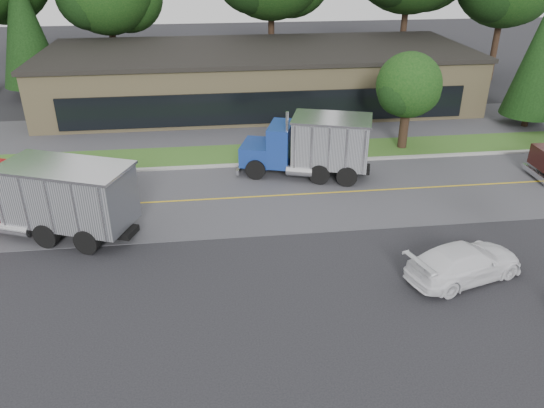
{
  "coord_description": "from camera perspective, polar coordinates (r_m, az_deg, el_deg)",
  "views": [
    {
      "loc": [
        -2.01,
        -15.28,
        11.96
      ],
      "look_at": [
        0.44,
        4.59,
        1.8
      ],
      "focal_mm": 35.0,
      "sensor_mm": 36.0,
      "label": 1
    }
  ],
  "objects": [
    {
      "name": "dump_truck_red",
      "position": [
        25.2,
        -23.4,
        0.8
      ],
      "size": [
        9.54,
        5.73,
        3.36
      ],
      "rotation": [
        0.0,
        0.0,
        2.76
      ],
      "color": "black",
      "rests_on": "ground"
    },
    {
      "name": "strip_mall",
      "position": [
        42.66,
        -1.48,
        13.4
      ],
      "size": [
        32.0,
        12.0,
        4.0
      ],
      "primitive_type": "cube",
      "color": "#99875D",
      "rests_on": "ground"
    },
    {
      "name": "rally_car",
      "position": [
        21.88,
        20.03,
        -5.89
      ],
      "size": [
        5.22,
        3.33,
        1.41
      ],
      "primitive_type": "imported",
      "rotation": [
        0.0,
        0.0,
        1.87
      ],
      "color": "white",
      "rests_on": "ground"
    },
    {
      "name": "dump_truck_blue",
      "position": [
        29.12,
        4.42,
        6.4
      ],
      "size": [
        7.39,
        4.52,
        3.36
      ],
      "rotation": [
        0.0,
        0.0,
        2.83
      ],
      "color": "black",
      "rests_on": "ground"
    },
    {
      "name": "grass_verge",
      "position": [
        32.62,
        -3.02,
        5.36
      ],
      "size": [
        60.0,
        3.4,
        0.03
      ],
      "primitive_type": "cube",
      "color": "#326221",
      "rests_on": "ground"
    },
    {
      "name": "center_line",
      "position": [
        27.14,
        -2.07,
        0.74
      ],
      "size": [
        60.0,
        0.12,
        0.01
      ],
      "primitive_type": "cube",
      "color": "gold",
      "rests_on": "ground"
    },
    {
      "name": "evergreen_right",
      "position": [
        40.55,
        26.83,
        13.87
      ],
      "size": [
        3.79,
        3.79,
        8.61
      ],
      "color": "#382619",
      "rests_on": "ground"
    },
    {
      "name": "curb",
      "position": [
        30.96,
        -2.77,
        4.15
      ],
      "size": [
        60.0,
        0.3,
        0.12
      ],
      "primitive_type": "cube",
      "color": "#9E9E99",
      "rests_on": "ground"
    },
    {
      "name": "road",
      "position": [
        27.14,
        -2.07,
        0.74
      ],
      "size": [
        60.0,
        8.0,
        0.02
      ],
      "primitive_type": "cube",
      "color": "#5D5D62",
      "rests_on": "ground"
    },
    {
      "name": "ground",
      "position": [
        19.51,
        0.36,
        -10.91
      ],
      "size": [
        140.0,
        140.0,
        0.0
      ],
      "primitive_type": "plane",
      "color": "#2D2D31",
      "rests_on": "ground"
    },
    {
      "name": "far_parking",
      "position": [
        37.31,
        -3.61,
        8.16
      ],
      "size": [
        60.0,
        7.0,
        0.02
      ],
      "primitive_type": "cube",
      "color": "#5D5D62",
      "rests_on": "ground"
    },
    {
      "name": "tree_verge",
      "position": [
        33.66,
        14.54,
        11.98
      ],
      "size": [
        4.16,
        3.91,
        5.93
      ],
      "color": "#382619",
      "rests_on": "ground"
    },
    {
      "name": "evergreen_left",
      "position": [
        47.79,
        -25.17,
        17.13
      ],
      "size": [
        4.65,
        4.65,
        10.56
      ],
      "color": "#382619",
      "rests_on": "ground"
    }
  ]
}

